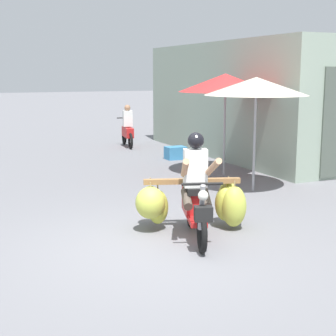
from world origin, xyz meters
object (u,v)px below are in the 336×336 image
at_px(market_umbrella_near_shop, 225,83).
at_px(produce_crate, 176,153).
at_px(motorbike_main_loaded, 197,200).
at_px(motorbike_distant_ahead_right, 128,130).
at_px(market_umbrella_further_along, 256,86).

xyz_separation_m(market_umbrella_near_shop, produce_crate, (-0.10, 2.55, -2.02)).
distance_m(motorbike_main_loaded, market_umbrella_near_shop, 4.89).
bearing_deg(motorbike_main_loaded, motorbike_distant_ahead_right, 76.69).
xyz_separation_m(market_umbrella_further_along, produce_crate, (0.22, 4.28, -1.98)).
xyz_separation_m(motorbike_main_loaded, market_umbrella_near_shop, (2.67, 3.73, 1.69)).
xyz_separation_m(motorbike_distant_ahead_right, produce_crate, (0.42, -2.86, -0.39)).
bearing_deg(produce_crate, market_umbrella_near_shop, -87.86).
bearing_deg(market_umbrella_further_along, produce_crate, 87.11).
bearing_deg(market_umbrella_further_along, market_umbrella_near_shop, 79.83).
relative_size(motorbike_main_loaded, market_umbrella_near_shop, 0.80).
distance_m(motorbike_main_loaded, produce_crate, 6.79).
bearing_deg(motorbike_distant_ahead_right, motorbike_main_loaded, -103.31).
distance_m(motorbike_distant_ahead_right, produce_crate, 2.92).
bearing_deg(produce_crate, motorbike_distant_ahead_right, 98.28).
bearing_deg(market_umbrella_further_along, motorbike_distant_ahead_right, 91.60).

